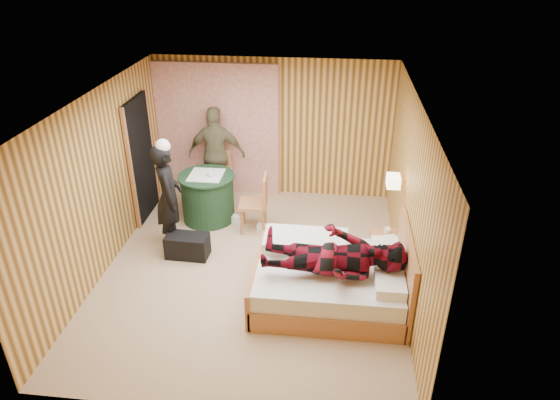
# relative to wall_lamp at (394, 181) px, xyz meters

# --- Properties ---
(floor) EXTENTS (4.20, 5.00, 0.01)m
(floor) POSITION_rel_wall_lamp_xyz_m (-1.92, -0.45, -1.30)
(floor) COLOR tan
(floor) RESTS_ON ground
(ceiling) EXTENTS (4.20, 5.00, 0.01)m
(ceiling) POSITION_rel_wall_lamp_xyz_m (-1.92, -0.45, 1.20)
(ceiling) COLOR white
(ceiling) RESTS_ON wall_back
(wall_back) EXTENTS (4.20, 0.02, 2.50)m
(wall_back) POSITION_rel_wall_lamp_xyz_m (-1.92, 2.05, -0.05)
(wall_back) COLOR #ECB75A
(wall_back) RESTS_ON floor
(wall_left) EXTENTS (0.02, 5.00, 2.50)m
(wall_left) POSITION_rel_wall_lamp_xyz_m (-4.02, -0.45, -0.05)
(wall_left) COLOR #ECB75A
(wall_left) RESTS_ON floor
(wall_right) EXTENTS (0.02, 5.00, 2.50)m
(wall_right) POSITION_rel_wall_lamp_xyz_m (0.18, -0.45, -0.05)
(wall_right) COLOR #ECB75A
(wall_right) RESTS_ON floor
(curtain) EXTENTS (2.20, 0.08, 2.40)m
(curtain) POSITION_rel_wall_lamp_xyz_m (-2.92, 1.98, -0.10)
(curtain) COLOR beige
(curtain) RESTS_ON floor
(doorway) EXTENTS (0.06, 0.90, 2.05)m
(doorway) POSITION_rel_wall_lamp_xyz_m (-3.98, 0.95, -0.28)
(doorway) COLOR black
(doorway) RESTS_ON floor
(wall_lamp) EXTENTS (0.26, 0.24, 0.16)m
(wall_lamp) POSITION_rel_wall_lamp_xyz_m (0.00, 0.00, 0.00)
(wall_lamp) COLOR gold
(wall_lamp) RESTS_ON wall_right
(bed) EXTENTS (1.96, 1.51, 1.04)m
(bed) POSITION_rel_wall_lamp_xyz_m (-0.80, -0.99, -1.00)
(bed) COLOR #C0784F
(bed) RESTS_ON floor
(nightstand) EXTENTS (0.44, 0.60, 0.58)m
(nightstand) POSITION_rel_wall_lamp_xyz_m (-0.04, -0.35, -1.00)
(nightstand) COLOR #C0784F
(nightstand) RESTS_ON floor
(round_table) EXTENTS (0.93, 0.93, 0.82)m
(round_table) POSITION_rel_wall_lamp_xyz_m (-2.89, 0.90, -0.88)
(round_table) COLOR #1D4022
(round_table) RESTS_ON floor
(chair_far) EXTENTS (0.50, 0.50, 0.93)m
(chair_far) POSITION_rel_wall_lamp_xyz_m (-2.88, 1.63, -0.76)
(chair_far) COLOR #C0784F
(chair_far) RESTS_ON floor
(chair_near) EXTENTS (0.46, 0.46, 0.97)m
(chair_near) POSITION_rel_wall_lamp_xyz_m (-2.00, 0.64, -0.73)
(chair_near) COLOR #C0784F
(chair_near) RESTS_ON floor
(duffel_bag) EXTENTS (0.64, 0.36, 0.36)m
(duffel_bag) POSITION_rel_wall_lamp_xyz_m (-2.94, -0.24, -1.12)
(duffel_bag) COLOR black
(duffel_bag) RESTS_ON floor
(sneaker_left) EXTENTS (0.31, 0.20, 0.13)m
(sneaker_left) POSITION_rel_wall_lamp_xyz_m (-2.42, 0.82, -1.24)
(sneaker_left) COLOR white
(sneaker_left) RESTS_ON floor
(sneaker_right) EXTENTS (0.27, 0.16, 0.11)m
(sneaker_right) POSITION_rel_wall_lamp_xyz_m (-1.89, 0.61, -1.24)
(sneaker_right) COLOR white
(sneaker_right) RESTS_ON floor
(woman_standing) EXTENTS (0.59, 0.71, 1.67)m
(woman_standing) POSITION_rel_wall_lamp_xyz_m (-3.26, 0.05, -0.47)
(woman_standing) COLOR black
(woman_standing) RESTS_ON floor
(man_at_table) EXTENTS (1.02, 0.45, 1.72)m
(man_at_table) POSITION_rel_wall_lamp_xyz_m (-2.89, 1.68, -0.44)
(man_at_table) COLOR #6E6A49
(man_at_table) RESTS_ON floor
(man_on_bed) EXTENTS (0.86, 0.67, 1.77)m
(man_on_bed) POSITION_rel_wall_lamp_xyz_m (-0.77, -1.21, -0.35)
(man_on_bed) COLOR maroon
(man_on_bed) RESTS_ON bed
(book_lower) EXTENTS (0.25, 0.27, 0.02)m
(book_lower) POSITION_rel_wall_lamp_xyz_m (-0.04, -0.40, -0.71)
(book_lower) COLOR white
(book_lower) RESTS_ON nightstand
(book_upper) EXTENTS (0.27, 0.28, 0.02)m
(book_upper) POSITION_rel_wall_lamp_xyz_m (-0.04, -0.40, -0.69)
(book_upper) COLOR white
(book_upper) RESTS_ON nightstand
(cup_nightstand) EXTENTS (0.12, 0.12, 0.09)m
(cup_nightstand) POSITION_rel_wall_lamp_xyz_m (-0.04, -0.22, -0.67)
(cup_nightstand) COLOR white
(cup_nightstand) RESTS_ON nightstand
(cup_table) EXTENTS (0.15, 0.15, 0.10)m
(cup_table) POSITION_rel_wall_lamp_xyz_m (-2.79, 0.85, -0.43)
(cup_table) COLOR white
(cup_table) RESTS_ON round_table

